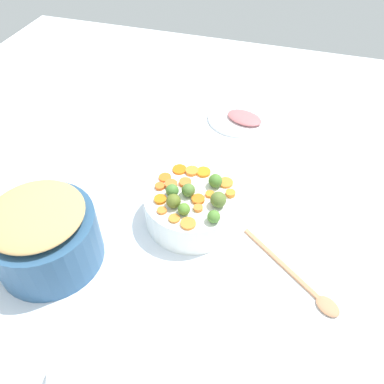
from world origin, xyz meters
TOP-DOWN VIEW (x-y plane):
  - tabletop at (0.00, 0.00)m, footprint 2.40×2.40m
  - serving_bowl_carrots at (0.04, -0.02)m, footprint 0.26×0.26m
  - metal_pot at (-0.20, 0.29)m, footprint 0.26×0.26m
  - stuffing_mound at (-0.20, 0.29)m, footprint 0.23×0.23m
  - carrot_slice_0 at (-0.04, 0.04)m, footprint 0.03×0.03m
  - carrot_slice_1 at (0.05, 0.05)m, footprint 0.05×0.05m
  - carrot_slice_2 at (0.12, 0.04)m, footprint 0.05×0.05m
  - carrot_slice_3 at (0.13, -0.02)m, footprint 0.05×0.05m
  - carrot_slice_4 at (0.07, -0.12)m, footprint 0.03×0.03m
  - carrot_slice_5 at (-0.01, -0.05)m, footprint 0.03×0.03m
  - carrot_slice_6 at (0.02, -0.04)m, footprint 0.04×0.04m
  - carrot_slice_7 at (0.07, 0.01)m, footprint 0.04×0.04m
  - carrot_slice_8 at (0.05, -0.06)m, footprint 0.02×0.02m
  - carrot_slice_9 at (-0.06, -0.04)m, footprint 0.05×0.05m
  - carrot_slice_10 at (-0.06, 0.00)m, footprint 0.03×0.03m
  - carrot_slice_11 at (-0.01, 0.06)m, footprint 0.04×0.04m
  - carrot_slice_12 at (0.08, 0.07)m, footprint 0.04×0.04m
  - carrot_slice_13 at (0.12, 0.01)m, footprint 0.05×0.05m
  - carrot_slice_14 at (0.04, 0.07)m, footprint 0.04×0.04m
  - carrot_slice_15 at (0.11, -0.09)m, footprint 0.06×0.06m
  - brussels_sprout_0 at (-0.03, -0.02)m, footprint 0.03×0.03m
  - brussels_sprout_1 at (0.02, -0.09)m, footprint 0.04×0.04m
  - brussels_sprout_2 at (0.09, -0.07)m, footprint 0.04×0.04m
  - brussels_sprout_3 at (-0.03, -0.10)m, footprint 0.03×0.03m
  - brussels_sprout_4 at (0.02, 0.03)m, footprint 0.04×0.04m
  - brussels_sprout_5 at (-0.02, 0.02)m, footprint 0.04×0.04m
  - brussels_sprout_6 at (0.03, -0.01)m, footprint 0.04×0.04m
  - wooden_spoon at (-0.10, -0.35)m, footprint 0.21×0.27m
  - casserole_dish at (-0.42, 0.00)m, footprint 0.24×0.24m
  - ham_plate at (0.55, -0.04)m, footprint 0.23×0.23m
  - ham_slice_main at (0.53, -0.06)m, footprint 0.13×0.15m

SIDE VIEW (x-z plane):
  - tabletop at x=0.00m, z-range 0.00..0.02m
  - wooden_spoon at x=-0.10m, z-range 0.02..0.03m
  - ham_plate at x=0.55m, z-range 0.02..0.03m
  - ham_slice_main at x=0.53m, z-range 0.03..0.05m
  - casserole_dish at x=-0.42m, z-range 0.02..0.10m
  - serving_bowl_carrots at x=0.04m, z-range 0.02..0.11m
  - metal_pot at x=-0.20m, z-range 0.02..0.17m
  - carrot_slice_2 at x=0.12m, z-range 0.11..0.12m
  - carrot_slice_10 at x=-0.06m, z-range 0.11..0.12m
  - carrot_slice_12 at x=0.08m, z-range 0.11..0.12m
  - carrot_slice_15 at x=0.11m, z-range 0.11..0.12m
  - carrot_slice_0 at x=-0.04m, z-range 0.11..0.12m
  - carrot_slice_8 at x=0.05m, z-range 0.11..0.12m
  - carrot_slice_9 at x=-0.06m, z-range 0.11..0.12m
  - carrot_slice_3 at x=0.13m, z-range 0.11..0.12m
  - carrot_slice_11 at x=-0.01m, z-range 0.11..0.12m
  - carrot_slice_6 at x=0.02m, z-range 0.11..0.12m
  - carrot_slice_13 at x=0.12m, z-range 0.11..0.12m
  - carrot_slice_14 at x=0.04m, z-range 0.11..0.12m
  - carrot_slice_5 at x=-0.01m, z-range 0.11..0.12m
  - carrot_slice_7 at x=0.07m, z-range 0.11..0.12m
  - carrot_slice_1 at x=0.05m, z-range 0.11..0.12m
  - carrot_slice_4 at x=0.07m, z-range 0.11..0.13m
  - brussels_sprout_0 at x=-0.03m, z-range 0.11..0.15m
  - brussels_sprout_3 at x=-0.03m, z-range 0.11..0.15m
  - brussels_sprout_4 at x=0.02m, z-range 0.11..0.15m
  - brussels_sprout_6 at x=0.03m, z-range 0.11..0.15m
  - brussels_sprout_2 at x=0.09m, z-range 0.11..0.15m
  - brussels_sprout_5 at x=-0.02m, z-range 0.11..0.15m
  - brussels_sprout_1 at x=0.02m, z-range 0.11..0.16m
  - stuffing_mound at x=-0.20m, z-range 0.17..0.21m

